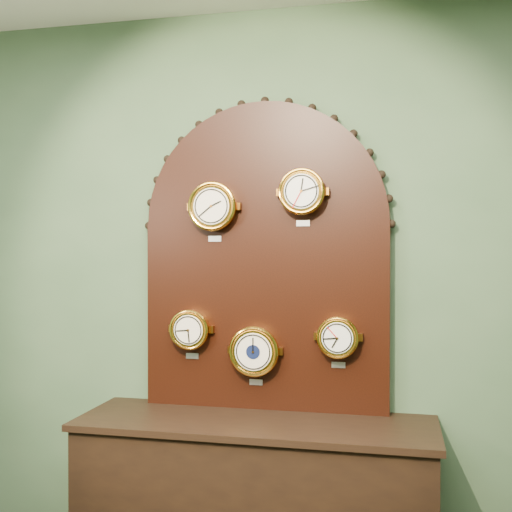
% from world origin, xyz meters
% --- Properties ---
extents(wall_back, '(4.00, 0.00, 4.00)m').
position_xyz_m(wall_back, '(0.00, 2.50, 1.40)').
color(wall_back, '#3F5B3E').
rests_on(wall_back, ground).
extents(display_board, '(1.26, 0.06, 1.53)m').
position_xyz_m(display_board, '(0.00, 2.45, 1.63)').
color(display_board, black).
rests_on(display_board, shop_counter).
extents(roman_clock, '(0.24, 0.08, 0.29)m').
position_xyz_m(roman_clock, '(-0.24, 2.38, 1.82)').
color(roman_clock, gold).
rests_on(roman_clock, display_board).
extents(arabic_clock, '(0.22, 0.08, 0.27)m').
position_xyz_m(arabic_clock, '(0.19, 2.38, 1.88)').
color(arabic_clock, gold).
rests_on(arabic_clock, display_board).
extents(hygrometer, '(0.20, 0.08, 0.25)m').
position_xyz_m(hygrometer, '(-0.36, 2.38, 1.22)').
color(hygrometer, gold).
rests_on(hygrometer, display_board).
extents(barometer, '(0.24, 0.08, 0.29)m').
position_xyz_m(barometer, '(-0.04, 2.38, 1.12)').
color(barometer, gold).
rests_on(barometer, display_board).
extents(tide_clock, '(0.20, 0.08, 0.25)m').
position_xyz_m(tide_clock, '(0.36, 2.38, 1.20)').
color(tide_clock, gold).
rests_on(tide_clock, display_board).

